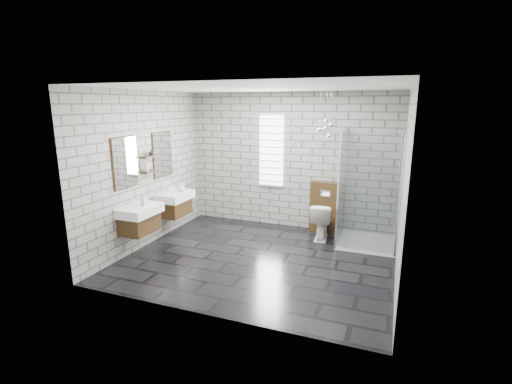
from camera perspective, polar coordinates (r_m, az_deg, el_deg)
The scene contains 20 objects.
floor at distance 6.18m, azimuth 0.46°, elevation -10.21°, with size 4.20×3.60×0.02m, color black.
ceiling at distance 5.67m, azimuth 0.51°, elevation 15.86°, with size 4.20×3.60×0.02m, color white.
wall_back at distance 7.47m, azimuth 5.34°, elevation 4.75°, with size 4.20×0.02×2.70m, color #979792.
wall_front at distance 4.17m, azimuth -8.22°, elevation -2.26°, with size 4.20×0.02×2.70m, color #979792.
wall_left at distance 6.79m, azimuth -16.48°, elevation 3.39°, with size 0.02×3.60×2.70m, color #979792.
wall_right at distance 5.43m, azimuth 21.84°, elevation 0.56°, with size 0.02×3.60×2.70m, color #979792.
vanity_left at distance 6.37m, azimuth -17.72°, elevation -2.84°, with size 0.47×0.70×1.57m.
vanity_right at distance 7.16m, azimuth -12.65°, elevation -0.74°, with size 0.47×0.70×1.57m.
shelf_lower at distance 6.71m, azimuth -16.17°, elevation 3.03°, with size 0.14×0.30×0.03m, color #3E2913.
shelf_upper at distance 6.67m, azimuth -16.32°, elevation 5.23°, with size 0.14×0.30×0.03m, color #3E2913.
window at distance 7.54m, azimuth 2.37°, elevation 6.40°, with size 0.56×0.05×1.48m.
cistern_panel at distance 7.38m, azimuth 10.66°, elevation -2.29°, with size 0.60×0.20×1.00m, color #3E2913.
flush_plate at distance 7.21m, azimuth 10.61°, elevation -0.20°, with size 0.18×0.01×0.12m, color silver.
shower_enclosure at distance 6.80m, azimuth 16.02°, elevation -3.92°, with size 1.00×1.00×2.03m.
pendant_cluster at distance 6.83m, azimuth 10.75°, elevation 9.78°, with size 0.26×0.22×0.83m.
toilet at distance 7.06m, azimuth 10.02°, elevation -4.37°, with size 0.38×0.66×0.68m, color white.
soap_bottle_a at distance 6.34m, azimuth -16.83°, elevation -1.04°, with size 0.09×0.09×0.20m, color #B2B2B2.
soap_bottle_b at distance 7.15m, azimuth -11.46°, elevation 0.79°, with size 0.14×0.14×0.18m, color #B2B2B2.
soap_bottle_c at distance 6.63m, azimuth -16.50°, elevation 3.90°, with size 0.08×0.08×0.20m, color #B2B2B2.
vase at distance 6.73m, azimuth -15.82°, elevation 5.88°, with size 0.10×0.10×0.10m, color #B2B2B2.
Camera 1 is at (1.97, -5.31, 2.46)m, focal length 26.00 mm.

